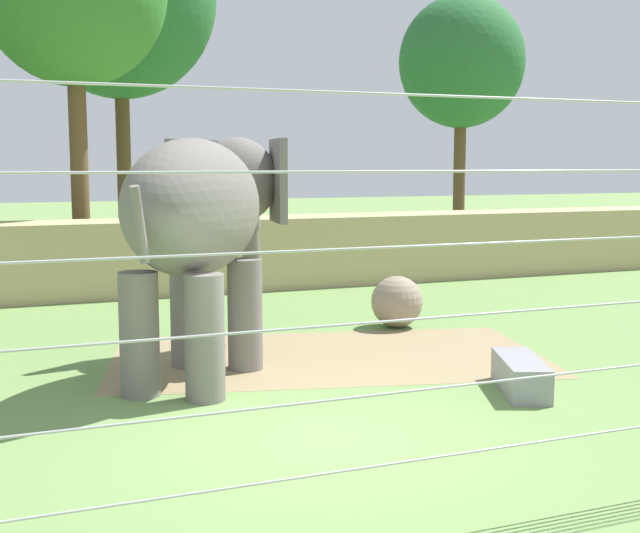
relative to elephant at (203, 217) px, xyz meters
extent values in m
plane|color=#6B8E4C|center=(0.51, -3.05, -2.23)|extent=(120.00, 120.00, 0.00)
cube|color=#937F5B|center=(2.04, 0.42, -2.23)|extent=(7.27, 5.13, 0.01)
cube|color=tan|center=(0.51, 7.90, -1.39)|extent=(36.00, 1.80, 1.69)
cylinder|color=slate|center=(-0.10, 0.64, -1.43)|extent=(0.51, 0.51, 1.61)
cylinder|color=slate|center=(0.63, 0.14, -1.43)|extent=(0.51, 0.51, 1.61)
cylinder|color=slate|center=(-1.03, -0.71, -1.43)|extent=(0.51, 0.51, 1.61)
cylinder|color=slate|center=(-0.30, -1.22, -1.43)|extent=(0.51, 0.51, 1.61)
ellipsoid|color=slate|center=(-0.20, -0.29, 0.15)|extent=(3.02, 3.37, 1.84)
ellipsoid|color=slate|center=(0.86, 1.25, 0.48)|extent=(1.69, 1.65, 1.33)
cube|color=slate|center=(0.23, 1.55, 0.48)|extent=(0.95, 0.62, 1.26)
cube|color=slate|center=(1.37, 0.77, 0.48)|extent=(0.28, 1.04, 1.26)
cylinder|color=slate|center=(1.14, 1.66, 0.00)|extent=(0.62, 0.67, 0.72)
cylinder|color=slate|center=(1.22, 1.77, -0.50)|extent=(0.48, 0.51, 0.67)
cylinder|color=slate|center=(1.27, 1.85, -0.98)|extent=(0.33, 0.33, 0.63)
cylinder|color=slate|center=(-1.14, -1.66, 0.04)|extent=(0.29, 0.35, 0.92)
sphere|color=gray|center=(4.09, 2.09, -1.76)|extent=(0.94, 0.94, 0.94)
cylinder|color=#B7B7BC|center=(0.51, -5.66, -1.58)|extent=(10.02, 0.02, 0.02)
cylinder|color=#B7B7BC|center=(0.51, -5.66, -1.02)|extent=(10.02, 0.02, 0.02)
cylinder|color=#B7B7BC|center=(0.51, -5.66, -0.46)|extent=(10.02, 0.02, 0.02)
cylinder|color=#B7B7BC|center=(0.51, -5.66, 0.11)|extent=(10.02, 0.02, 0.02)
cylinder|color=#B7B7BC|center=(0.51, -5.66, 0.67)|extent=(10.02, 0.02, 0.02)
cylinder|color=#B7B7BC|center=(0.51, -5.66, 1.24)|extent=(10.02, 0.02, 0.02)
cube|color=gray|center=(3.63, -2.37, -2.01)|extent=(0.99, 1.49, 0.44)
cylinder|color=brown|center=(-0.61, 10.22, 0.41)|extent=(0.44, 0.44, 5.30)
cylinder|color=brown|center=(1.22, 15.13, 0.54)|extent=(0.44, 0.44, 5.54)
cylinder|color=brown|center=(13.56, 15.58, 0.14)|extent=(0.44, 0.44, 4.74)
ellipsoid|color=#286633|center=(13.56, 15.58, 4.46)|extent=(4.58, 4.58, 4.81)
camera|label=1|loc=(-2.73, -11.19, 0.73)|focal=46.44mm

